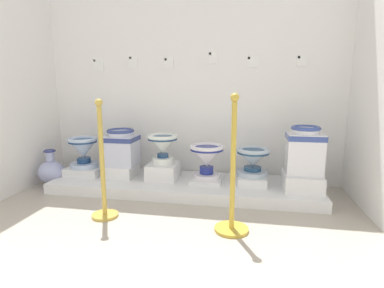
# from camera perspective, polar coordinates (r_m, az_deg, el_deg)

# --- Properties ---
(wall_back) EXTENTS (3.61, 0.06, 2.93)m
(wall_back) POSITION_cam_1_polar(r_m,az_deg,el_deg) (3.55, -0.16, 16.68)
(wall_back) COLOR white
(wall_back) RESTS_ON ground_plane
(display_platform) EXTENTS (2.81, 0.78, 0.11)m
(display_platform) POSITION_cam_1_polar(r_m,az_deg,el_deg) (3.27, -1.58, -7.86)
(display_platform) COLOR white
(display_platform) RESTS_ON ground_plane
(plinth_block_slender_white) EXTENTS (0.40, 0.28, 0.09)m
(plinth_block_slender_white) POSITION_cam_1_polar(r_m,az_deg,el_deg) (3.66, -19.70, -4.84)
(plinth_block_slender_white) COLOR white
(plinth_block_slender_white) RESTS_ON display_platform
(antique_toilet_slender_white) EXTENTS (0.33, 0.33, 0.34)m
(antique_toilet_slender_white) POSITION_cam_1_polar(r_m,az_deg,el_deg) (3.60, -19.95, -0.98)
(antique_toilet_slender_white) COLOR silver
(antique_toilet_slender_white) RESTS_ON plinth_block_slender_white
(plinth_block_pale_glazed) EXTENTS (0.29, 0.31, 0.13)m
(plinth_block_pale_glazed) POSITION_cam_1_polar(r_m,az_deg,el_deg) (3.48, -13.10, -4.93)
(plinth_block_pale_glazed) COLOR white
(plinth_block_pale_glazed) RESTS_ON display_platform
(antique_toilet_pale_glazed) EXTENTS (0.35, 0.31, 0.41)m
(antique_toilet_pale_glazed) POSITION_cam_1_polar(r_m,az_deg,el_deg) (3.42, -13.30, -0.43)
(antique_toilet_pale_glazed) COLOR silver
(antique_toilet_pale_glazed) RESTS_ON plinth_block_pale_glazed
(plinth_block_broad_patterned) EXTENTS (0.32, 0.34, 0.17)m
(plinth_block_broad_patterned) POSITION_cam_1_polar(r_m,az_deg,el_deg) (3.32, -5.50, -5.12)
(plinth_block_broad_patterned) COLOR white
(plinth_block_broad_patterned) RESTS_ON display_platform
(antique_toilet_broad_patterned) EXTENTS (0.34, 0.34, 0.32)m
(antique_toilet_broad_patterned) POSITION_cam_1_polar(r_m,az_deg,el_deg) (3.25, -5.59, -0.19)
(antique_toilet_broad_patterned) COLOR white
(antique_toilet_broad_patterned) RESTS_ON plinth_block_broad_patterned
(plinth_block_tall_cobalt) EXTENTS (0.32, 0.36, 0.04)m
(plinth_block_tall_cobalt) POSITION_cam_1_polar(r_m,az_deg,el_deg) (3.23, 2.76, -6.73)
(plinth_block_tall_cobalt) COLOR white
(plinth_block_tall_cobalt) RESTS_ON display_platform
(antique_toilet_tall_cobalt) EXTENTS (0.36, 0.36, 0.35)m
(antique_toilet_tall_cobalt) POSITION_cam_1_polar(r_m,az_deg,el_deg) (3.16, 2.80, -2.43)
(antique_toilet_tall_cobalt) COLOR white
(antique_toilet_tall_cobalt) RESTS_ON plinth_block_tall_cobalt
(plinth_block_squat_floral) EXTENTS (0.29, 0.38, 0.09)m
(plinth_block_squat_floral) POSITION_cam_1_polar(r_m,az_deg,el_deg) (3.21, 11.33, -6.58)
(plinth_block_squat_floral) COLOR white
(plinth_block_squat_floral) RESTS_ON display_platform
(antique_toilet_squat_floral) EXTENTS (0.34, 0.34, 0.29)m
(antique_toilet_squat_floral) POSITION_cam_1_polar(r_m,az_deg,el_deg) (3.15, 11.48, -2.82)
(antique_toilet_squat_floral) COLOR #AFBFCF
(antique_toilet_squat_floral) RESTS_ON plinth_block_squat_floral
(plinth_block_rightmost) EXTENTS (0.36, 0.39, 0.16)m
(plinth_block_rightmost) POSITION_cam_1_polar(r_m,az_deg,el_deg) (3.14, 20.17, -6.72)
(plinth_block_rightmost) COLOR white
(plinth_block_rightmost) RESTS_ON display_platform
(antique_toilet_rightmost) EXTENTS (0.34, 0.29, 0.47)m
(antique_toilet_rightmost) POSITION_cam_1_polar(r_m,az_deg,el_deg) (3.07, 20.56, -0.92)
(antique_toilet_rightmost) COLOR white
(antique_toilet_rightmost) RESTS_ON plinth_block_rightmost
(info_placard_first) EXTENTS (0.13, 0.01, 0.15)m
(info_placard_first) POSITION_cam_1_polar(r_m,az_deg,el_deg) (3.88, -17.44, 14.24)
(info_placard_first) COLOR white
(info_placard_second) EXTENTS (0.11, 0.01, 0.14)m
(info_placard_second) POSITION_cam_1_polar(r_m,az_deg,el_deg) (3.69, -11.11, 15.11)
(info_placard_second) COLOR white
(info_placard_third) EXTENTS (0.11, 0.01, 0.14)m
(info_placard_third) POSITION_cam_1_polar(r_m,az_deg,el_deg) (3.56, -4.48, 15.09)
(info_placard_third) COLOR white
(info_placard_fourth) EXTENTS (0.09, 0.01, 0.13)m
(info_placard_fourth) POSITION_cam_1_polar(r_m,az_deg,el_deg) (3.47, 3.95, 16.13)
(info_placard_fourth) COLOR white
(info_placard_fifth) EXTENTS (0.13, 0.01, 0.12)m
(info_placard_fifth) POSITION_cam_1_polar(r_m,az_deg,el_deg) (3.45, 11.44, 15.13)
(info_placard_fifth) COLOR white
(info_placard_sixth) EXTENTS (0.10, 0.01, 0.11)m
(info_placard_sixth) POSITION_cam_1_polar(r_m,az_deg,el_deg) (3.49, 20.14, 14.68)
(info_placard_sixth) COLOR white
(decorative_vase_corner) EXTENTS (0.28, 0.28, 0.41)m
(decorative_vase_corner) POSITION_cam_1_polar(r_m,az_deg,el_deg) (3.75, -25.16, -4.68)
(decorative_vase_corner) COLOR navy
(decorative_vase_corner) RESTS_ON ground_plane
(stanchion_post_near_left) EXTENTS (0.22, 0.22, 1.01)m
(stanchion_post_near_left) POSITION_cam_1_polar(r_m,az_deg,el_deg) (2.65, -16.53, -6.43)
(stanchion_post_near_left) COLOR gold
(stanchion_post_near_left) RESTS_ON ground_plane
(stanchion_post_near_right) EXTENTS (0.27, 0.27, 1.06)m
(stanchion_post_near_right) POSITION_cam_1_polar(r_m,az_deg,el_deg) (2.33, 7.66, -9.18)
(stanchion_post_near_right) COLOR gold
(stanchion_post_near_right) RESTS_ON ground_plane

